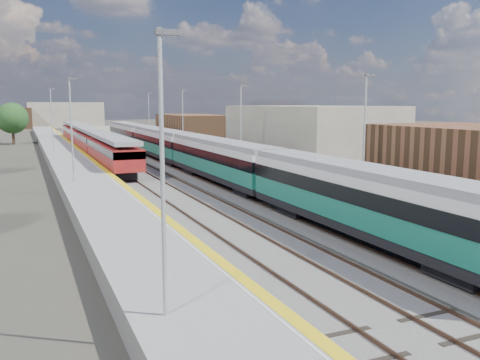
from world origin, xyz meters
TOP-DOWN VIEW (x-y plane):
  - ground at (0.00, 50.00)m, footprint 320.00×320.00m
  - ballast_bed at (-2.25, 52.50)m, footprint 10.50×155.00m
  - tracks at (-1.65, 54.18)m, footprint 8.96×160.00m
  - platform_right at (5.28, 52.49)m, footprint 4.70×155.00m
  - platform_left at (-9.05, 52.49)m, footprint 4.30×155.00m
  - buildings at (-18.12, 138.60)m, footprint 72.00×185.50m
  - green_train at (1.50, 43.98)m, footprint 2.79×77.75m
  - red_train at (-5.50, 64.35)m, footprint 2.70×54.74m
  - tree_c at (-14.93, 86.26)m, footprint 5.05×5.05m
  - tree_d at (19.62, 67.40)m, footprint 4.31×4.31m

SIDE VIEW (x-z plane):
  - ground at x=0.00m, z-range 0.00..0.00m
  - ballast_bed at x=-2.25m, z-range 0.00..0.06m
  - tracks at x=-1.65m, z-range 0.02..0.19m
  - platform_left at x=-9.05m, z-range -3.74..4.78m
  - platform_right at x=5.28m, z-range -3.72..4.80m
  - red_train at x=-5.50m, z-range 0.31..3.71m
  - green_train at x=1.50m, z-range 0.63..3.70m
  - tree_d at x=19.62m, z-range 0.75..6.60m
  - tree_c at x=-14.93m, z-range 0.89..7.73m
  - buildings at x=-18.12m, z-range -9.30..30.70m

